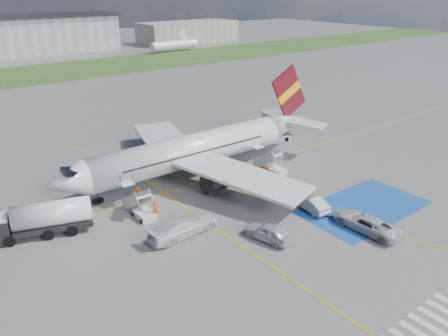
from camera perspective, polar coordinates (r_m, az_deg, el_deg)
The scene contains 22 objects.
ground at distance 44.28m, azimuth 5.86°, elevation -6.93°, with size 400.00×400.00×0.00m, color #60605E.
grass_strip at distance 127.29m, azimuth -25.43°, elevation 10.80°, with size 400.00×30.00×0.01m, color #2D4C1E.
taxiway_line_main at distance 52.57m, azimuth -3.12°, elevation -1.80°, with size 120.00×0.20×0.01m, color gold.
taxiway_line_cross at distance 35.60m, azimuth 11.20°, elevation -15.65°, with size 0.20×60.00×0.01m, color gold.
taxiway_line_diag at distance 52.57m, azimuth -3.12°, elevation -1.80°, with size 0.20×60.00×0.01m, color gold.
staging_box at distance 48.95m, azimuth 17.72°, elevation -4.91°, with size 14.00×8.00×0.01m, color #1A499F.
crosswalk at distance 34.68m, azimuth 25.45°, elevation -19.02°, with size 9.00×4.00×0.01m.
terminal_centre at distance 169.86m, azimuth -22.44°, elevation 15.87°, with size 48.00×18.00×12.00m, color gray.
terminal_east at distance 186.77m, azimuth -4.70°, elevation 17.30°, with size 40.00×16.00×8.00m, color gray.
airliner at distance 53.59m, azimuth -3.10°, elevation 2.61°, with size 36.81×32.95×11.92m.
airstairs_fwd at distance 45.46m, azimuth -10.64°, elevation -5.50°, with size 1.90×5.20×3.60m.
airstairs_aft at distance 55.26m, azimuth 6.52°, elevation 0.05°, with size 1.90×5.20×3.60m.
fuel_tanker at distance 44.63m, azimuth -22.94°, elevation -6.53°, with size 9.86×5.34×3.27m.
gpu_cart at distance 45.37m, azimuth -18.87°, elevation -6.21°, with size 2.33×1.69×1.79m.
belt_loader at distance 66.66m, azimuth 6.36°, elevation 3.92°, with size 5.92×3.88×1.73m.
car_silver_a at distance 40.97m, azimuth 5.76°, elevation -8.31°, with size 1.87×4.64×1.58m, color silver.
car_silver_b at distance 46.78m, azimuth 11.21°, elevation -4.49°, with size 1.62×4.66×1.53m, color #B2B3B9.
van_white_a at distance 44.30m, azimuth 18.08°, elevation -6.58°, with size 2.42×5.25×1.97m, color silver.
van_white_b at distance 41.54m, azimuth -5.27°, elevation -7.33°, with size 2.26×5.57×2.18m, color silver.
crew_fwd at distance 44.65m, azimuth -8.94°, elevation -5.42°, with size 0.70×0.46×1.93m, color #E05B0B.
crew_nose at distance 48.39m, azimuth -11.12°, elevation -3.39°, with size 0.84×0.65×1.73m, color orange.
crew_aft at distance 53.52m, azimuth 5.72°, elevation -0.49°, with size 0.94×0.39×1.60m, color orange.
Camera 1 is at (-26.95, -27.46, 21.92)m, focal length 35.00 mm.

